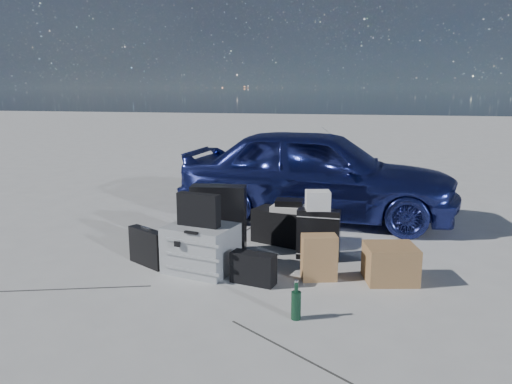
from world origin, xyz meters
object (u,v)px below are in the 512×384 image
car (317,173)px  duffel_bag (286,227)px  suitcase_left (219,220)px  briefcase (147,247)px  suitcase_right (318,234)px  pelican_case (201,248)px  cardboard_box (390,263)px  green_bottle (296,301)px

car → duffel_bag: bearing=173.5°
suitcase_left → briefcase: bearing=-147.8°
suitcase_left → suitcase_right: suitcase_left is taller
suitcase_left → pelican_case: bearing=-99.6°
cardboard_box → suitcase_right: bearing=146.3°
suitcase_left → duffel_bag: suitcase_left is taller
pelican_case → suitcase_left: size_ratio=0.84×
suitcase_left → suitcase_right: (1.05, 0.07, -0.11)m
cardboard_box → green_bottle: cardboard_box is taller
green_bottle → suitcase_left: bearing=126.8°
briefcase → cardboard_box: size_ratio=1.06×
duffel_bag → cardboard_box: (1.11, -0.92, -0.02)m
suitcase_left → suitcase_right: bearing=-3.0°
briefcase → suitcase_left: size_ratio=0.64×
pelican_case → duffel_bag: pelican_case is taller
pelican_case → cardboard_box: pelican_case is taller
pelican_case → suitcase_right: 1.23m
pelican_case → duffel_bag: bearing=70.0°
car → pelican_case: size_ratio=5.85×
pelican_case → duffel_bag: 1.24m
pelican_case → green_bottle: pelican_case is taller
car → briefcase: car is taller
pelican_case → briefcase: 0.58m
briefcase → green_bottle: (1.63, -0.88, -0.03)m
car → cardboard_box: 2.36m
duffel_bag → green_bottle: duffel_bag is taller
green_bottle → duffel_bag: bearing=101.2°
duffel_bag → green_bottle: 1.92m
car → green_bottle: car is taller
briefcase → duffel_bag: 1.61m
suitcase_left → cardboard_box: size_ratio=1.65×
briefcase → green_bottle: size_ratio=1.58×
suitcase_left → cardboard_box: 1.82m
car → briefcase: 2.71m
pelican_case → suitcase_right: (1.08, 0.59, 0.04)m
pelican_case → suitcase_right: bearing=41.6°
car → suitcase_right: 1.72m
car → suitcase_left: 1.96m
suitcase_right → cardboard_box: suitcase_right is taller
pelican_case → green_bottle: size_ratio=2.05×
pelican_case → briefcase: bearing=-169.6°
briefcase → cardboard_box: briefcase is taller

